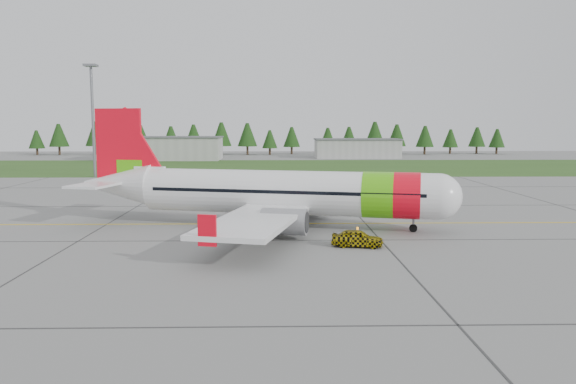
{
  "coord_description": "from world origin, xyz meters",
  "views": [
    {
      "loc": [
        1.3,
        -45.65,
        9.51
      ],
      "look_at": [
        2.37,
        3.29,
        3.66
      ],
      "focal_mm": 35.0,
      "sensor_mm": 36.0,
      "label": 1
    }
  ],
  "objects": [
    {
      "name": "ground",
      "position": [
        0.0,
        0.0,
        0.0
      ],
      "size": [
        320.0,
        320.0,
        0.0
      ],
      "primitive_type": "plane",
      "color": "gray",
      "rests_on": "ground"
    },
    {
      "name": "aircraft",
      "position": [
        1.5,
        6.51,
        3.21
      ],
      "size": [
        36.21,
        34.04,
        11.14
      ],
      "rotation": [
        0.0,
        0.0,
        -0.24
      ],
      "color": "white",
      "rests_on": "ground"
    },
    {
      "name": "follow_me_car",
      "position": [
        7.69,
        -2.51,
        2.02
      ],
      "size": [
        1.67,
        1.87,
        4.04
      ],
      "primitive_type": "imported",
      "rotation": [
        0.0,
        0.0,
        1.37
      ],
      "color": "#D4B90B",
      "rests_on": "ground"
    },
    {
      "name": "service_van",
      "position": [
        -14.24,
        50.85,
        1.96
      ],
      "size": [
        1.73,
        1.69,
        3.92
      ],
      "primitive_type": "imported",
      "rotation": [
        0.0,
        0.0,
        -0.36
      ],
      "color": "white",
      "rests_on": "ground"
    },
    {
      "name": "grass_strip",
      "position": [
        0.0,
        82.0,
        0.01
      ],
      "size": [
        320.0,
        50.0,
        0.03
      ],
      "primitive_type": "cube",
      "color": "#30561E",
      "rests_on": "ground"
    },
    {
      "name": "taxi_guideline",
      "position": [
        0.0,
        8.0,
        0.01
      ],
      "size": [
        120.0,
        0.25,
        0.02
      ],
      "primitive_type": "cube",
      "color": "gold",
      "rests_on": "ground"
    },
    {
      "name": "hangar_west",
      "position": [
        -30.0,
        110.0,
        3.0
      ],
      "size": [
        32.0,
        14.0,
        6.0
      ],
      "primitive_type": "cube",
      "color": "#A8A8A3",
      "rests_on": "ground"
    },
    {
      "name": "hangar_east",
      "position": [
        25.0,
        118.0,
        2.6
      ],
      "size": [
        24.0,
        12.0,
        5.2
      ],
      "primitive_type": "cube",
      "color": "#A8A8A3",
      "rests_on": "ground"
    },
    {
      "name": "floodlight_mast",
      "position": [
        -32.0,
        58.0,
        10.0
      ],
      "size": [
        0.5,
        0.5,
        20.0
      ],
      "primitive_type": "cylinder",
      "color": "slate",
      "rests_on": "ground"
    },
    {
      "name": "treeline",
      "position": [
        0.0,
        138.0,
        5.0
      ],
      "size": [
        160.0,
        8.0,
        10.0
      ],
      "primitive_type": null,
      "color": "#1C3F14",
      "rests_on": "ground"
    }
  ]
}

